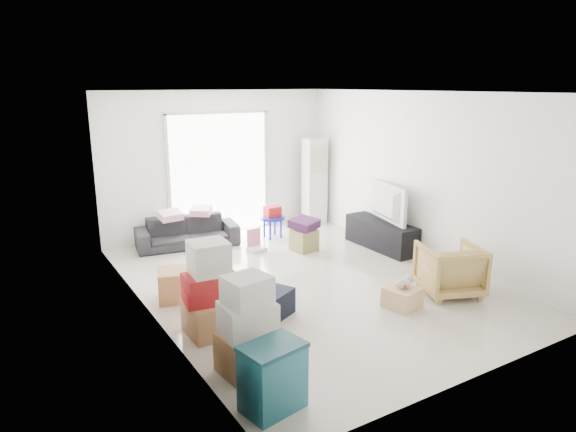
# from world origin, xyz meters

# --- Properties ---
(room_shell) EXTENTS (4.98, 6.48, 3.18)m
(room_shell) POSITION_xyz_m (0.00, 0.00, 1.35)
(room_shell) COLOR beige
(room_shell) RESTS_ON ground
(sliding_door) EXTENTS (2.10, 0.04, 2.33)m
(sliding_door) POSITION_xyz_m (0.00, 2.98, 1.24)
(sliding_door) COLOR white
(sliding_door) RESTS_ON room_shell
(ac_tower) EXTENTS (0.45, 0.30, 1.75)m
(ac_tower) POSITION_xyz_m (1.95, 2.65, 0.88)
(ac_tower) COLOR silver
(ac_tower) RESTS_ON room_shell
(tv_console) EXTENTS (0.44, 1.47, 0.49)m
(tv_console) POSITION_xyz_m (2.00, 0.63, 0.25)
(tv_console) COLOR black
(tv_console) RESTS_ON room_shell
(television) EXTENTS (0.89, 1.25, 0.15)m
(television) POSITION_xyz_m (2.00, 0.63, 0.57)
(television) COLOR black
(television) RESTS_ON tv_console
(sofa) EXTENTS (1.83, 0.80, 0.69)m
(sofa) POSITION_xyz_m (-0.87, 2.50, 0.35)
(sofa) COLOR #26272C
(sofa) RESTS_ON room_shell
(pillow_left) EXTENTS (0.40, 0.33, 0.12)m
(pillow_left) POSITION_xyz_m (-1.16, 2.49, 0.75)
(pillow_left) COLOR #F8B5BE
(pillow_left) RESTS_ON sofa
(pillow_right) EXTENTS (0.45, 0.44, 0.12)m
(pillow_right) POSITION_xyz_m (-0.58, 2.53, 0.75)
(pillow_right) COLOR #F8B5BE
(pillow_right) RESTS_ON sofa
(armchair) EXTENTS (0.96, 0.93, 0.78)m
(armchair) POSITION_xyz_m (1.44, -1.41, 0.39)
(armchair) COLOR tan
(armchair) RESTS_ON room_shell
(storage_bins) EXTENTS (0.61, 0.47, 0.63)m
(storage_bins) POSITION_xyz_m (-1.90, -2.40, 0.31)
(storage_bins) COLOR #1B5965
(storage_bins) RESTS_ON room_shell
(box_stack_a) EXTENTS (0.60, 0.51, 1.01)m
(box_stack_a) POSITION_xyz_m (-1.80, -1.74, 0.45)
(box_stack_a) COLOR #AE734E
(box_stack_a) RESTS_ON room_shell
(box_stack_b) EXTENTS (0.64, 0.55, 1.11)m
(box_stack_b) POSITION_xyz_m (-1.80, -0.79, 0.48)
(box_stack_b) COLOR #AE734E
(box_stack_b) RESTS_ON room_shell
(box_stack_c) EXTENTS (0.68, 0.62, 0.41)m
(box_stack_c) POSITION_xyz_m (-1.77, 0.34, 0.21)
(box_stack_c) COLOR #AE734E
(box_stack_c) RESTS_ON room_shell
(loose_box) EXTENTS (0.44, 0.44, 0.31)m
(loose_box) POSITION_xyz_m (-1.04, -0.28, 0.15)
(loose_box) COLOR #AE734E
(loose_box) RESTS_ON room_shell
(duffel_bag) EXTENTS (0.60, 0.51, 0.33)m
(duffel_bag) POSITION_xyz_m (-0.96, -0.79, 0.16)
(duffel_bag) COLOR black
(duffel_bag) RESTS_ON room_shell
(ottoman) EXTENTS (0.42, 0.42, 0.38)m
(ottoman) POSITION_xyz_m (0.77, 1.22, 0.19)
(ottoman) COLOR #908A53
(ottoman) RESTS_ON room_shell
(blanket) EXTENTS (0.54, 0.54, 0.14)m
(blanket) POSITION_xyz_m (0.77, 1.22, 0.45)
(blanket) COLOR #441E4D
(blanket) RESTS_ON ottoman
(kids_table) EXTENTS (0.46, 0.46, 0.60)m
(kids_table) POSITION_xyz_m (0.69, 2.17, 0.42)
(kids_table) COLOR #0813B8
(kids_table) RESTS_ON room_shell
(toy_walker) EXTENTS (0.32, 0.29, 0.38)m
(toy_walker) POSITION_xyz_m (0.05, 1.63, 0.11)
(toy_walker) COLOR silver
(toy_walker) RESTS_ON room_shell
(wood_crate) EXTENTS (0.47, 0.47, 0.26)m
(wood_crate) POSITION_xyz_m (0.59, -1.41, 0.13)
(wood_crate) COLOR #DFB581
(wood_crate) RESTS_ON room_shell
(plush_bunny) EXTENTS (0.30, 0.18, 0.15)m
(plush_bunny) POSITION_xyz_m (0.62, -1.40, 0.33)
(plush_bunny) COLOR #B2ADA8
(plush_bunny) RESTS_ON wood_crate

